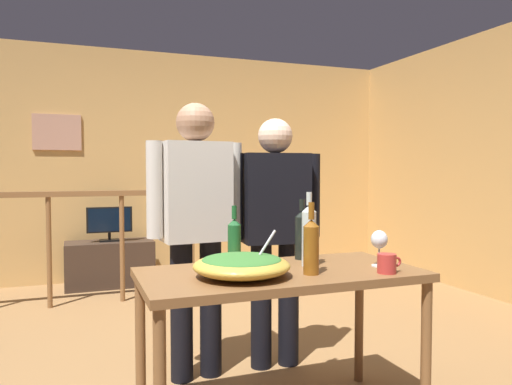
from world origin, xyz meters
TOP-DOWN VIEW (x-y plane):
  - ground_plane at (0.00, 0.00)m, footprint 7.99×7.99m
  - back_wall at (0.00, 2.89)m, footprint 6.15×0.10m
  - side_wall_right at (3.07, 0.87)m, footprint 0.10×4.34m
  - framed_picture at (-0.88, 2.83)m, footprint 0.49×0.03m
  - stair_railing at (-0.74, 1.88)m, footprint 3.24×0.10m
  - tv_console at (-0.38, 2.54)m, footprint 0.90×0.40m
  - flat_screen_tv at (-0.38, 2.51)m, footprint 0.46×0.12m
  - serving_table at (0.19, -0.68)m, footprint 1.33×0.65m
  - salad_bowl at (-0.02, -0.75)m, footprint 0.44×0.44m
  - wine_glass at (0.69, -0.76)m, footprint 0.08×0.08m
  - wine_bottle_dark at (0.42, -0.45)m, footprint 0.07×0.07m
  - wine_bottle_clear at (0.37, -0.63)m, footprint 0.07×0.07m
  - wine_bottle_amber at (0.29, -0.81)m, footprint 0.07×0.07m
  - wine_bottle_green at (0.03, -0.47)m, footprint 0.07×0.07m
  - mug_red at (0.64, -0.91)m, footprint 0.12×0.09m
  - person_standing_left at (-0.06, -0.02)m, footprint 0.58×0.25m
  - person_standing_right at (0.45, -0.02)m, footprint 0.59×0.25m

SIDE VIEW (x-z plane):
  - ground_plane at x=0.00m, z-range 0.00..0.00m
  - tv_console at x=-0.38m, z-range 0.00..0.48m
  - serving_table at x=0.19m, z-range 0.29..1.04m
  - stair_railing at x=-0.74m, z-range 0.14..1.23m
  - flat_screen_tv at x=-0.38m, z-range 0.51..0.88m
  - mug_red at x=0.64m, z-range 0.75..0.84m
  - salad_bowl at x=-0.02m, z-range 0.69..0.92m
  - wine_bottle_green at x=0.03m, z-range 0.72..1.02m
  - wine_glass at x=0.69m, z-range 0.79..0.97m
  - wine_bottle_amber at x=0.29m, z-range 0.72..1.05m
  - wine_bottle_dark at x=0.42m, z-range 0.72..1.05m
  - wine_bottle_clear at x=0.37m, z-range 0.72..1.09m
  - person_standing_right at x=0.45m, z-range 0.14..1.68m
  - person_standing_left at x=-0.06m, z-range 0.15..1.76m
  - back_wall at x=0.00m, z-range 0.00..2.58m
  - side_wall_right at x=3.07m, z-range 0.00..2.58m
  - framed_picture at x=-0.88m, z-range 1.44..1.83m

